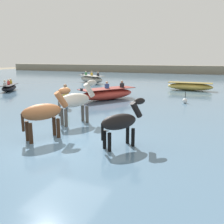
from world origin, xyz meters
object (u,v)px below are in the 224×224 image
horse_lead_black (121,123)px  boat_distant_west (9,88)px  boat_near_starboard (107,94)px  boat_far_inshore (91,79)px  person_wading_mid (66,97)px  boat_far_offshore (190,86)px  channel_buoy (185,101)px  horse_trailing_pinto (76,101)px  horse_flank_chestnut (44,113)px

horse_lead_black → boat_distant_west: size_ratio=0.63×
horse_lead_black → boat_near_starboard: size_ratio=0.43×
boat_far_inshore → person_wading_mid: 14.36m
boat_far_offshore → boat_far_inshore: 11.58m
horse_lead_black → boat_far_offshore: size_ratio=0.46×
person_wading_mid → channel_buoy: bearing=31.6°
boat_distant_west → horse_trailing_pinto: bearing=-33.4°
person_wading_mid → horse_trailing_pinto: bearing=-50.6°
channel_buoy → boat_far_inshore: bearing=140.4°
horse_trailing_pinto → boat_far_offshore: bearing=74.6°
boat_far_offshore → boat_far_inshore: boat_far_inshore is taller
boat_far_offshore → boat_near_starboard: size_ratio=0.94×
horse_trailing_pinto → boat_far_offshore: size_ratio=0.54×
horse_flank_chestnut → boat_far_offshore: size_ratio=0.52×
horse_flank_chestnut → boat_far_inshore: bearing=112.0°
horse_lead_black → horse_flank_chestnut: 2.79m
horse_flank_chestnut → boat_near_starboard: size_ratio=0.49×
horse_flank_chestnut → channel_buoy: size_ratio=2.80×
boat_far_inshore → horse_lead_black: bearing=-60.7°
horse_trailing_pinto → boat_far_inshore: bearing=114.6°
horse_lead_black → boat_far_inshore: horse_lead_black is taller
person_wading_mid → channel_buoy: 7.52m
horse_trailing_pinto → person_wading_mid: bearing=129.4°
person_wading_mid → boat_distant_west: bearing=153.2°
horse_lead_black → boat_distant_west: 16.65m
horse_lead_black → boat_distant_west: horse_lead_black is taller
boat_distant_west → person_wading_mid: 9.67m
horse_lead_black → horse_flank_chestnut: size_ratio=0.89×
boat_distant_west → channel_buoy: (15.02, -0.42, -0.13)m
horse_trailing_pinto → boat_distant_west: 13.25m
boat_near_starboard → boat_distant_west: (-9.84, 0.97, -0.11)m
boat_far_offshore → boat_distant_west: size_ratio=1.36×
horse_flank_chestnut → boat_far_offshore: 16.32m
horse_lead_black → boat_far_inshore: size_ratio=0.43×
channel_buoy → boat_far_offshore: bearing=91.8°
horse_flank_chestnut → boat_near_starboard: 8.64m
boat_far_offshore → channel_buoy: bearing=-88.2°
horse_flank_chestnut → boat_distant_west: size_ratio=0.70×
horse_flank_chestnut → boat_distant_west: horse_flank_chestnut is taller
horse_flank_chestnut → person_wading_mid: size_ratio=1.26×
horse_flank_chestnut → person_wading_mid: (-2.43, 5.15, -0.35)m
person_wading_mid → boat_far_inshore: bearing=110.7°
horse_lead_black → boat_far_inshore: (-10.28, 18.34, -0.37)m
horse_trailing_pinto → boat_far_inshore: 18.00m
horse_trailing_pinto → boat_near_starboard: bearing=100.7°
boat_distant_west → channel_buoy: 15.03m
boat_far_inshore → horse_trailing_pinto: bearing=-65.4°
boat_near_starboard → boat_distant_west: boat_near_starboard is taller
boat_distant_west → person_wading_mid: bearing=-26.8°
boat_far_inshore → channel_buoy: (11.47, -9.50, -0.27)m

